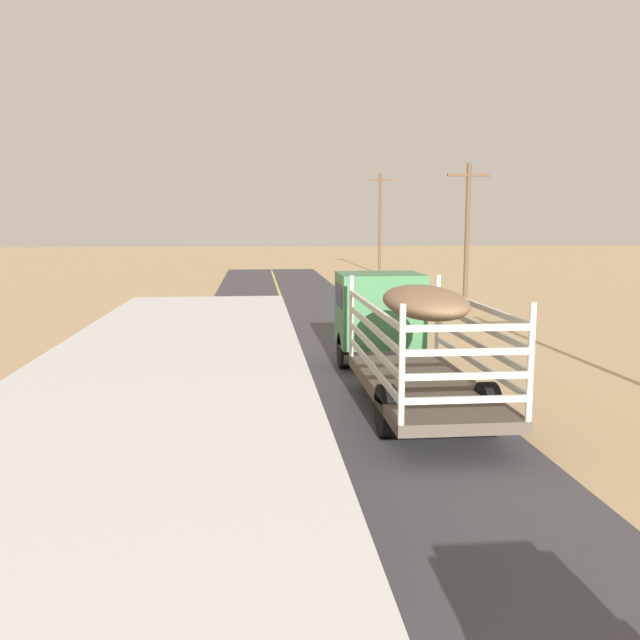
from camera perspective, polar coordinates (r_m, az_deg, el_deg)
livestock_truck at (r=18.44m, az=6.31°, el=-0.04°), size 2.53×9.70×3.02m
bus at (r=6.96m, az=-11.93°, el=-14.84°), size 2.54×10.00×3.21m
power_pole_mid at (r=35.08m, az=12.41°, el=7.37°), size 2.20×0.24×7.39m
power_pole_far at (r=58.40m, az=5.13°, el=8.45°), size 2.20×0.24×8.60m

